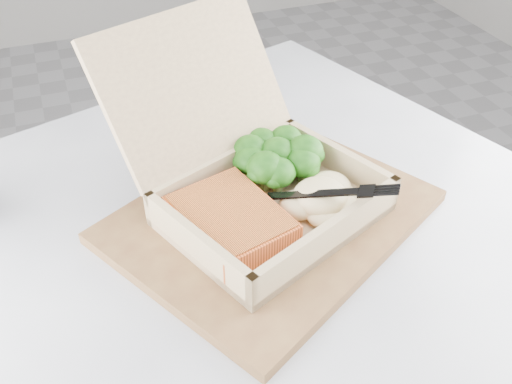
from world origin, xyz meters
name	(u,v)px	position (x,y,z in m)	size (l,w,h in m)	color
floor	(173,344)	(0.00, 0.00, 0.00)	(4.00, 4.00, 0.00)	#9B9BA0
cafe_table	(254,349)	(0.05, -0.46, 0.55)	(1.04, 1.04, 0.74)	black
serving_tray	(271,216)	(0.09, -0.42, 0.75)	(0.35, 0.28, 0.02)	brown
takeout_container	(246,165)	(0.07, -0.38, 0.80)	(0.33, 0.35, 0.20)	tan
salmon_fillet	(230,221)	(0.03, -0.44, 0.78)	(0.10, 0.13, 0.03)	orange
broccoli_pile	(277,159)	(0.12, -0.36, 0.79)	(0.12, 0.12, 0.04)	#2F7C1B
mashed_potatoes	(320,197)	(0.14, -0.44, 0.78)	(0.11, 0.09, 0.04)	beige
plastic_fork	(294,191)	(0.11, -0.44, 0.80)	(0.13, 0.11, 0.04)	black
receipt	(175,164)	(0.01, -0.26, 0.74)	(0.07, 0.13, 0.00)	white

